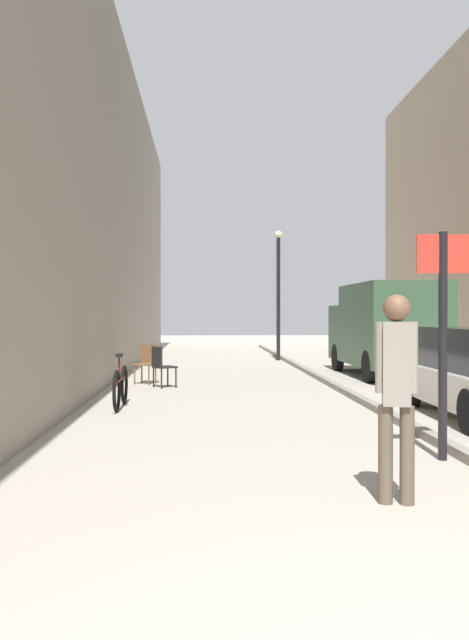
% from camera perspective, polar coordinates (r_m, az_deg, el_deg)
% --- Properties ---
extents(ground_plane, '(80.00, 80.00, 0.00)m').
position_cam_1_polar(ground_plane, '(14.20, 2.94, -6.27)').
color(ground_plane, '#A8A093').
extents(building_facade_left, '(3.32, 40.00, 9.41)m').
position_cam_1_polar(building_facade_left, '(14.87, -18.16, 12.25)').
color(building_facade_left, gray).
rests_on(building_facade_left, ground_plane).
extents(kerb_strip, '(0.16, 40.00, 0.12)m').
position_cam_1_polar(kerb_strip, '(14.43, 9.23, -5.92)').
color(kerb_strip, gray).
rests_on(kerb_strip, ground_plane).
extents(pedestrian_main_foreground, '(0.36, 0.25, 1.83)m').
position_cam_1_polar(pedestrian_main_foreground, '(5.90, 13.93, -5.36)').
color(pedestrian_main_foreground, brown).
rests_on(pedestrian_main_foreground, ground_plane).
extents(delivery_van, '(2.10, 5.15, 2.48)m').
position_cam_1_polar(delivery_van, '(18.17, 13.04, -0.63)').
color(delivery_van, '#335138').
rests_on(delivery_van, ground_plane).
extents(street_sign_post, '(0.60, 0.10, 2.60)m').
position_cam_1_polar(street_sign_post, '(7.80, 17.70, -0.38)').
color(street_sign_post, black).
rests_on(street_sign_post, ground_plane).
extents(lamp_post, '(0.28, 0.28, 4.76)m').
position_cam_1_polar(lamp_post, '(24.10, 3.84, 2.95)').
color(lamp_post, black).
rests_on(lamp_post, ground_plane).
extents(bicycle_leaning, '(0.10, 1.77, 0.98)m').
position_cam_1_polar(bicycle_leaning, '(11.89, -9.90, -5.72)').
color(bicycle_leaning, black).
rests_on(bicycle_leaning, ground_plane).
extents(cafe_chair_near_window, '(0.57, 0.57, 0.94)m').
position_cam_1_polar(cafe_chair_near_window, '(15.98, -7.64, -3.56)').
color(cafe_chair_near_window, brown).
rests_on(cafe_chair_near_window, ground_plane).
extents(cafe_chair_by_doorway, '(0.61, 0.61, 0.94)m').
position_cam_1_polar(cafe_chair_by_doorway, '(15.02, -6.40, -3.81)').
color(cafe_chair_by_doorway, black).
rests_on(cafe_chair_by_doorway, ground_plane).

